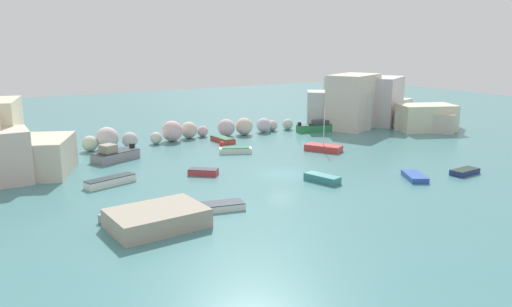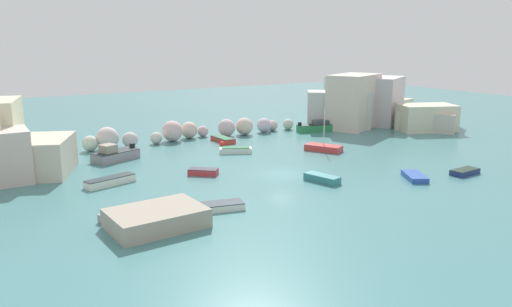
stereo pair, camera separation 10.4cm
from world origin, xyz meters
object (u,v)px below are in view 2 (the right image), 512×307
moored_boat_10 (318,127)px  moored_boat_9 (218,206)px  moored_boat_0 (203,172)px  moored_boat_2 (323,148)px  moored_boat_11 (415,177)px  moored_boat_7 (115,155)px  moored_boat_4 (465,172)px  moored_boat_6 (223,139)px  channel_buoy (222,144)px  moored_boat_3 (128,221)px  moored_boat_8 (110,181)px  moored_boat_1 (322,178)px  moored_boat_5 (236,150)px  stone_dock (157,218)px

moored_boat_10 → moored_boat_9: bearing=-127.8°
moored_boat_0 → moored_boat_2: (15.93, 2.31, 0.08)m
moored_boat_2 → moored_boat_0: bearing=-110.6°
moored_boat_10 → moored_boat_11: size_ratio=1.70×
moored_boat_7 → moored_boat_4: bearing=118.1°
moored_boat_0 → moored_boat_6: (8.46, 12.58, 0.03)m
moored_boat_6 → moored_boat_11: (7.27, -23.64, -0.08)m
channel_buoy → moored_boat_10: (15.95, 2.28, 0.27)m
moored_boat_0 → moored_boat_3: size_ratio=0.66×
moored_boat_4 → moored_boat_7: (-26.52, 22.16, 0.37)m
moored_boat_7 → moored_boat_10: moored_boat_7 is taller
moored_boat_7 → moored_boat_8: (-2.74, -8.69, -0.29)m
moored_boat_10 → moored_boat_11: 24.59m
moored_boat_1 → moored_boat_2: bearing=-54.5°
moored_boat_3 → moored_boat_5: moored_boat_3 is taller
moored_boat_8 → moored_boat_9: 11.73m
moored_boat_2 → moored_boat_9: bearing=-87.3°
moored_boat_0 → moored_boat_4: (20.99, -12.33, -0.04)m
moored_boat_0 → moored_boat_4: bearing=-170.5°
moored_boat_7 → moored_boat_8: 9.11m
channel_buoy → moored_boat_7: 12.63m
moored_boat_1 → moored_boat_9: moored_boat_1 is taller
moored_boat_4 → moored_boat_6: 27.89m
moored_boat_8 → moored_boat_6: bearing=-161.7°
stone_dock → moored_boat_6: size_ratio=1.60×
channel_buoy → moored_boat_3: bearing=-131.2°
moored_boat_5 → moored_boat_10: moored_boat_10 is taller
moored_boat_2 → moored_boat_6: moored_boat_2 is taller
moored_boat_6 → stone_dock: bearing=-38.6°
moored_boat_10 → moored_boat_3: bearing=-134.3°
stone_dock → moored_boat_9: 5.22m
moored_boat_3 → moored_boat_9: bearing=54.7°
moored_boat_6 → moored_boat_10: (14.58, -0.16, 0.27)m
stone_dock → moored_boat_8: size_ratio=1.32×
moored_boat_9 → moored_boat_8: bearing=-51.5°
moored_boat_0 → moored_boat_2: bearing=-131.8°
stone_dock → moored_boat_11: (23.96, -0.62, -0.40)m
moored_boat_0 → moored_boat_11: bearing=-175.2°
moored_boat_0 → moored_boat_5: size_ratio=0.75×
moored_boat_5 → moored_boat_1: bearing=-60.3°
moored_boat_4 → moored_boat_11: moored_boat_4 is taller
moored_boat_5 → moored_boat_11: size_ratio=1.06×
stone_dock → moored_boat_9: bearing=11.5°
moored_boat_8 → moored_boat_0: bearing=156.1°
moored_boat_3 → moored_boat_7: (4.26, 18.95, 0.30)m
moored_boat_7 → moored_boat_9: size_ratio=1.30×
stone_dock → moored_boat_1: 16.50m
channel_buoy → moored_boat_10: bearing=8.1°
moored_boat_0 → moored_boat_10: 26.17m
moored_boat_6 → moored_boat_9: bearing=-30.4°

